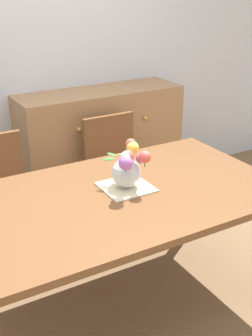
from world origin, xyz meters
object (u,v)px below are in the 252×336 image
chair_right (116,166)px  dresser (101,147)px  dining_table (119,207)px  flower_vase (128,168)px

chair_right → dresser: 0.48m
dining_table → chair_right: (0.45, 0.86, -0.18)m
dining_table → dresser: (0.56, 1.33, -0.19)m
chair_right → dining_table: bearing=62.4°
chair_right → flower_vase: flower_vase is taller
dresser → flower_vase: bearing=-110.6°
dining_table → flower_vase: (0.07, 0.03, 0.21)m
dining_table → flower_vase: 0.22m
dining_table → flower_vase: bearing=21.3°
dining_table → flower_vase: flower_vase is taller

